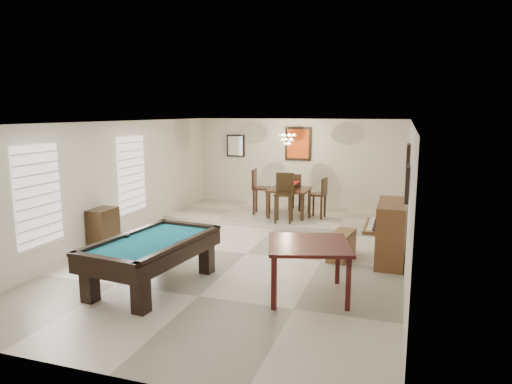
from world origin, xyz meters
The scene contains 25 objects.
ground_plane centered at (0.00, 0.00, -0.01)m, with size 6.00×9.00×0.02m, color beige.
wall_back centered at (0.00, 4.50, 1.30)m, with size 6.00×0.04×2.60m, color silver.
wall_front centered at (0.00, -4.50, 1.30)m, with size 6.00×0.04×2.60m, color silver.
wall_left centered at (-3.00, 0.00, 1.30)m, with size 0.04×9.00×2.60m, color silver.
wall_right centered at (3.00, 0.00, 1.30)m, with size 0.04×9.00×2.60m, color silver.
ceiling centered at (0.00, 0.00, 2.60)m, with size 6.00×9.00×0.04m, color white.
dining_step centered at (0.00, 3.25, 0.06)m, with size 6.00×2.50×0.12m, color beige.
window_left_front centered at (-2.97, -2.20, 1.40)m, with size 0.06×1.00×1.70m, color white.
window_left_rear centered at (-2.97, 0.60, 1.40)m, with size 0.06×1.00×1.70m, color white.
pool_table centered at (-0.88, -2.08, 0.38)m, with size 1.23×2.27×0.76m, color black, non-canonical shape.
square_table centered at (1.59, -1.69, 0.42)m, with size 1.21×1.21×0.83m, color black, non-canonical shape.
upright_piano centered at (2.60, 0.38, 0.57)m, with size 0.77×1.37×1.14m, color brown, non-canonical shape.
piano_bench centered at (1.83, 0.33, 0.25)m, with size 0.35×0.90×0.50m, color brown.
apothecary_chest centered at (-2.78, -0.77, 0.45)m, with size 0.40×0.59×0.89m, color black.
dining_table centered at (0.11, 3.04, 0.54)m, with size 1.01×1.01×0.84m, color black, non-canonical shape.
flower_vase centered at (0.11, 3.04, 1.08)m, with size 0.15×0.15×0.25m, color #AF0F1B, non-canonical shape.
dining_chair_south centered at (0.15, 2.31, 0.72)m, with size 0.44×0.44×1.20m, color black, non-canonical shape.
dining_chair_north centered at (0.12, 3.83, 0.63)m, with size 0.38×0.38×1.01m, color black, non-canonical shape.
dining_chair_west centered at (-0.64, 3.02, 0.72)m, with size 0.44×0.44×1.19m, color black, non-canonical shape.
dining_chair_east centered at (0.85, 3.06, 0.64)m, with size 0.38×0.38×1.04m, color black, non-canonical shape.
chandelier centered at (0.00, 3.20, 2.20)m, with size 0.44×0.44×0.60m, color #FFE5B2, non-canonical shape.
back_painting centered at (0.00, 4.46, 1.90)m, with size 0.75×0.06×0.95m, color #D84C14.
back_mirror centered at (-1.90, 4.46, 1.80)m, with size 0.55×0.06×0.65m, color white.
right_picture_upper centered at (2.96, 0.30, 1.90)m, with size 0.06×0.55×0.65m, color slate.
right_picture_lower centered at (2.96, -1.00, 1.70)m, with size 0.06×0.45×0.55m, color gray.
Camera 1 is at (2.90, -8.26, 2.79)m, focal length 32.00 mm.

